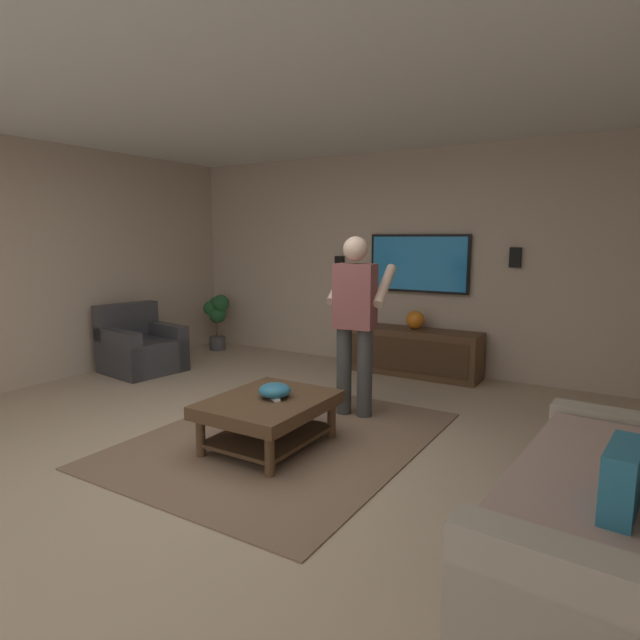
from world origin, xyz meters
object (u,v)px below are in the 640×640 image
armchair (141,349)px  media_console (409,351)px  tv (419,263)px  potted_plant_short (217,314)px  bowl (275,390)px  person_standing (355,316)px  coffee_table (269,411)px  vase_round (415,320)px  wall_speaker_left (515,257)px  wall_speaker_right (340,264)px  couch (613,516)px  remote_white (274,398)px

armchair → media_console: size_ratio=0.53×
tv → potted_plant_short: bearing=-82.7°
media_console → bowl: (-2.66, 0.04, 0.18)m
person_standing → potted_plant_short: size_ratio=2.03×
coffee_table → vase_round: (2.73, -0.12, 0.36)m
coffee_table → media_console: (2.70, -0.07, -0.02)m
potted_plant_short → wall_speaker_left: size_ratio=3.68×
potted_plant_short → tv: bearing=-82.7°
armchair → potted_plant_short: 1.49m
person_standing → bowl: bearing=161.9°
tv → wall_speaker_left: tv is taller
armchair → media_console: bearing=36.8°
wall_speaker_right → bowl: bearing=-159.9°
person_standing → coffee_table: bearing=160.6°
couch → vase_round: couch is taller
vase_round → wall_speaker_right: 1.33m
coffee_table → wall_speaker_left: 3.37m
couch → wall_speaker_right: size_ratio=8.89×
couch → tv: size_ratio=1.57×
armchair → potted_plant_short: armchair is taller
person_standing → vase_round: size_ratio=7.45×
potted_plant_short → wall_speaker_right: bearing=-78.0°
vase_round → wall_speaker_left: 1.31m
coffee_table → bowl: size_ratio=3.96×
vase_round → wall_speaker_left: (0.22, -1.06, 0.75)m
couch → potted_plant_short: size_ratio=2.42×
vase_round → coffee_table: bearing=177.4°
armchair → tv: (1.84, -2.86, 1.04)m
armchair → tv: 3.55m
coffee_table → vase_round: bearing=-2.6°
remote_white → vase_round: bearing=-57.4°
wall_speaker_left → media_console: bearing=102.9°
media_console → bowl: size_ratio=6.73×
tv → bowl: bearing=-0.7°
coffee_table → wall_speaker_right: size_ratio=4.55×
vase_round → armchair: bearing=119.3°
coffee_table → wall_speaker_left: size_ratio=4.55×
remote_white → armchair: bearing=12.6°
tv → vase_round: (-0.20, -0.06, -0.66)m
person_standing → remote_white: bearing=164.1°
tv → wall_speaker_right: tv is taller
couch → wall_speaker_left: 3.75m
couch → potted_plant_short: bearing=-25.8°
wall_speaker_right → media_console: bearing=-102.9°
armchair → wall_speaker_left: bearing=32.6°
person_standing → potted_plant_short: 3.47m
couch → tv: (3.37, 2.30, 1.00)m
bowl → couch: bearing=-101.5°
potted_plant_short → couch: bearing=-119.8°
couch → potted_plant_short: couch is taller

